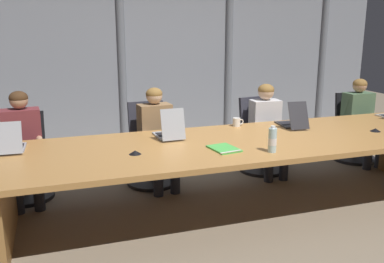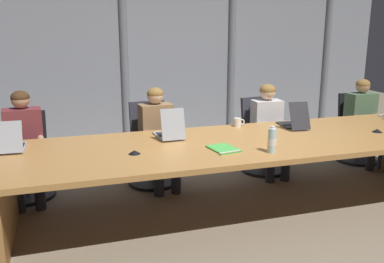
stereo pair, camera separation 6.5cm
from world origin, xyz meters
TOP-DOWN VIEW (x-y plane):
  - ground_plane at (0.00, 0.00)m, footprint 14.07×14.07m
  - conference_table at (0.00, 0.00)m, footprint 5.03×1.38m
  - curtain_backdrop at (0.00, 2.66)m, footprint 7.03×0.17m
  - laptop_left_end at (-2.20, 0.34)m, footprint 0.23×0.40m
  - laptop_left_mid at (-0.71, 0.33)m, footprint 0.25×0.42m
  - laptop_center at (0.74, 0.36)m, footprint 0.26×0.47m
  - office_chair_left_end at (-2.16, 1.05)m, footprint 0.60×0.60m
  - office_chair_left_mid at (-0.75, 1.05)m, footprint 0.60×0.60m
  - office_chair_center at (0.73, 1.05)m, footprint 0.60×0.60m
  - office_chair_right_mid at (2.19, 1.05)m, footprint 0.60×0.61m
  - person_left_end at (-2.14, 0.90)m, footprint 0.42×0.57m
  - person_left_mid at (-0.70, 0.89)m, footprint 0.42×0.57m
  - person_center at (0.73, 0.89)m, footprint 0.39×0.56m
  - person_right_mid at (2.16, 0.89)m, footprint 0.41×0.56m
  - water_bottle_primary at (0.04, -0.45)m, footprint 0.08×0.08m
  - coffee_mug_near at (0.16, 0.58)m, footprint 0.13×0.09m
  - conference_mic_left_side at (-1.15, -0.13)m, footprint 0.11×0.11m
  - conference_mic_middle at (1.48, -0.12)m, footprint 0.11×0.11m
  - spiral_notepad at (-0.34, -0.24)m, footprint 0.26×0.34m

SIDE VIEW (x-z plane):
  - ground_plane at x=0.00m, z-range 0.00..0.00m
  - office_chair_right_mid at x=2.19m, z-range -0.11..0.81m
  - office_chair_left_end at x=-2.16m, z-range -0.11..0.81m
  - office_chair_center at x=0.73m, z-range -0.12..0.83m
  - office_chair_left_mid at x=-0.75m, z-range -0.12..0.84m
  - conference_table at x=0.00m, z-range 0.24..0.98m
  - person_right_mid at x=2.16m, z-range 0.08..1.23m
  - person_center at x=0.73m, z-range 0.09..1.23m
  - person_left_mid at x=-0.70m, z-range 0.08..1.24m
  - person_left_end at x=-2.14m, z-range 0.08..1.27m
  - spiral_notepad at x=-0.34m, z-range 0.73..0.75m
  - conference_mic_left_side at x=-1.15m, z-range 0.73..0.77m
  - conference_mic_middle at x=1.48m, z-range 0.73..0.77m
  - coffee_mug_near at x=0.16m, z-range 0.73..0.83m
  - laptop_left_end at x=-2.20m, z-range 0.64..0.93m
  - laptop_center at x=0.74m, z-range 0.64..0.94m
  - laptop_left_mid at x=-0.71m, z-range 0.63..0.95m
  - water_bottle_primary at x=0.04m, z-range 0.72..0.96m
  - curtain_backdrop at x=0.00m, z-range 0.00..2.75m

